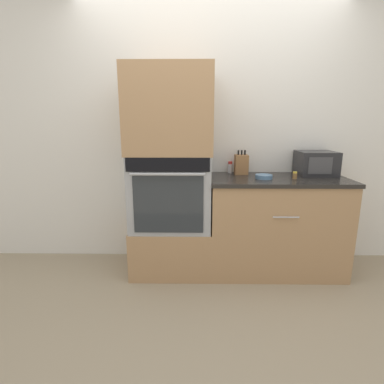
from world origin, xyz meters
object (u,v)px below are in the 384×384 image
(wall_oven, at_px, (171,190))
(knife_block, at_px, (241,164))
(microwave, at_px, (316,163))
(condiment_jar_mid, at_px, (295,175))
(condiment_jar_near, at_px, (230,167))
(bowl, at_px, (264,177))

(wall_oven, relative_size, knife_block, 3.09)
(microwave, bearing_deg, condiment_jar_mid, -142.27)
(condiment_jar_near, bearing_deg, microwave, -7.85)
(condiment_jar_near, bearing_deg, condiment_jar_mid, -29.46)
(wall_oven, bearing_deg, knife_block, 15.60)
(knife_block, distance_m, bowl, 0.30)
(knife_block, xyz_separation_m, condiment_jar_mid, (0.44, -0.25, -0.06))
(bowl, distance_m, condiment_jar_near, 0.40)
(microwave, relative_size, knife_block, 1.48)
(knife_block, relative_size, condiment_jar_mid, 3.50)
(wall_oven, xyz_separation_m, condiment_jar_near, (0.57, 0.24, 0.18))
(bowl, height_order, condiment_jar_near, condiment_jar_near)
(bowl, xyz_separation_m, condiment_jar_near, (-0.27, 0.29, 0.04))
(microwave, xyz_separation_m, condiment_jar_near, (-0.80, 0.11, -0.06))
(wall_oven, xyz_separation_m, microwave, (1.36, 0.13, 0.24))
(condiment_jar_near, bearing_deg, bowl, -47.22)
(bowl, bearing_deg, condiment_jar_near, 132.78)
(wall_oven, height_order, condiment_jar_near, wall_oven)
(knife_block, xyz_separation_m, condiment_jar_near, (-0.10, 0.06, -0.04))
(bowl, bearing_deg, condiment_jar_mid, -2.97)
(wall_oven, distance_m, bowl, 0.85)
(wall_oven, relative_size, condiment_jar_near, 6.21)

